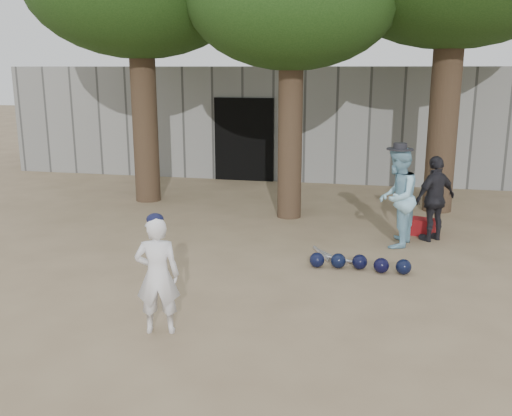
% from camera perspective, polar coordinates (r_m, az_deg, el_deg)
% --- Properties ---
extents(ground, '(70.00, 70.00, 0.00)m').
position_cam_1_polar(ground, '(7.93, -5.84, -8.16)').
color(ground, '#937C5E').
rests_on(ground, ground).
extents(boy_player, '(0.57, 0.44, 1.37)m').
position_cam_1_polar(boy_player, '(6.56, -9.82, -6.66)').
color(boy_player, white).
rests_on(boy_player, ground).
extents(spectator_blue, '(0.81, 0.94, 1.69)m').
position_cam_1_polar(spectator_blue, '(9.85, 13.93, 1.03)').
color(spectator_blue, '#95CDE6').
rests_on(spectator_blue, ground).
extents(spectator_dark, '(0.90, 0.86, 1.50)m').
position_cam_1_polar(spectator_dark, '(10.38, 17.46, 0.90)').
color(spectator_dark, black).
rests_on(spectator_dark, ground).
extents(red_bag, '(0.50, 0.44, 0.30)m').
position_cam_1_polar(red_bag, '(10.80, 16.30, -1.82)').
color(red_bag, maroon).
rests_on(red_bag, ground).
extents(back_building, '(16.00, 5.24, 3.00)m').
position_cam_1_polar(back_building, '(17.53, 4.59, 9.01)').
color(back_building, gray).
rests_on(back_building, ground).
extents(helmet_row, '(1.51, 0.33, 0.23)m').
position_cam_1_polar(helmet_row, '(8.73, 10.31, -5.43)').
color(helmet_row, black).
rests_on(helmet_row, ground).
extents(bat_pile, '(0.88, 0.75, 0.06)m').
position_cam_1_polar(bat_pile, '(9.21, 7.61, -4.86)').
color(bat_pile, silver).
rests_on(bat_pile, ground).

